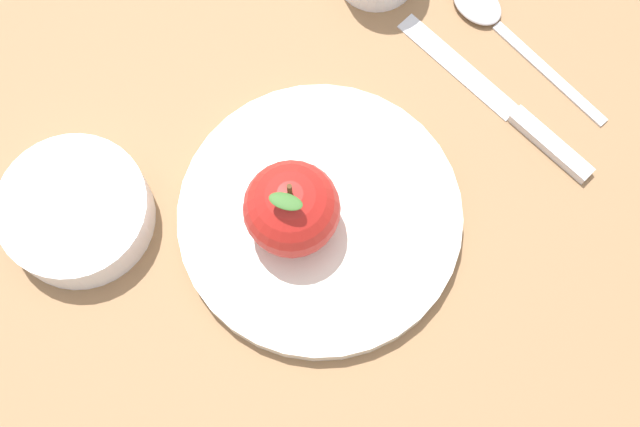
# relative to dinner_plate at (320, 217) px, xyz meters

# --- Properties ---
(ground_plane) EXTENTS (2.40, 2.40, 0.00)m
(ground_plane) POSITION_rel_dinner_plate_xyz_m (-0.01, 0.03, -0.01)
(ground_plane) COLOR olive
(dinner_plate) EXTENTS (0.22, 0.22, 0.02)m
(dinner_plate) POSITION_rel_dinner_plate_xyz_m (0.00, 0.00, 0.00)
(dinner_plate) COLOR silver
(dinner_plate) RESTS_ON ground_plane
(apple) EXTENTS (0.07, 0.07, 0.09)m
(apple) POSITION_rel_dinner_plate_xyz_m (0.01, -0.02, 0.04)
(apple) COLOR #B21E19
(apple) RESTS_ON dinner_plate
(side_bowl) EXTENTS (0.12, 0.12, 0.04)m
(side_bowl) POSITION_rel_dinner_plate_xyz_m (0.04, -0.19, 0.01)
(side_bowl) COLOR white
(side_bowl) RESTS_ON ground_plane
(knife) EXTENTS (0.12, 0.18, 0.01)m
(knife) POSITION_rel_dinner_plate_xyz_m (-0.13, 0.13, -0.01)
(knife) COLOR silver
(knife) RESTS_ON ground_plane
(spoon) EXTENTS (0.11, 0.16, 0.01)m
(spoon) POSITION_rel_dinner_plate_xyz_m (-0.21, 0.10, -0.01)
(spoon) COLOR silver
(spoon) RESTS_ON ground_plane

